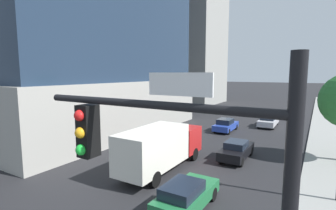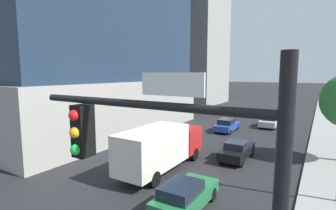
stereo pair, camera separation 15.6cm
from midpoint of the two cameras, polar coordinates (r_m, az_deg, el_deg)
construction_building at (r=58.76m, az=5.29°, el=19.09°), size 14.38×14.43×42.70m
traffic_light_pole at (r=4.31m, az=3.03°, el=-20.10°), size 4.74×0.48×6.66m
car_green at (r=12.88m, az=4.25°, el=-19.63°), size 1.78×4.13×1.46m
car_silver at (r=33.66m, az=22.08°, el=-3.37°), size 1.85×4.76×1.41m
car_blue at (r=29.55m, az=13.25°, el=-4.44°), size 1.79×4.19×1.44m
car_black at (r=20.34m, az=15.47°, el=-9.79°), size 1.74×4.27×1.42m
box_truck at (r=17.18m, az=-1.34°, el=-9.22°), size 2.38×7.78×3.02m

